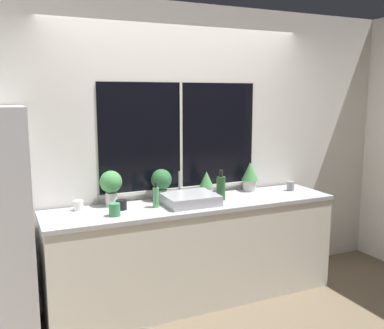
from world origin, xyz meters
TOP-DOWN VIEW (x-y plane):
  - ground_plane at (0.00, 0.00)m, footprint 14.00×14.00m
  - wall_back at (0.00, 0.65)m, footprint 8.00×0.09m
  - wall_right at (2.36, 1.50)m, footprint 0.06×7.00m
  - counter at (0.00, 0.29)m, footprint 2.65×0.60m
  - sink at (-0.06, 0.28)m, footprint 0.46×0.45m
  - potted_plant_far_left at (-0.70, 0.51)m, footprint 0.19×0.19m
  - potted_plant_center_left at (-0.24, 0.51)m, footprint 0.19×0.19m
  - potted_plant_center_right at (0.22, 0.51)m, footprint 0.13×0.13m
  - potted_plant_far_right at (0.71, 0.51)m, footprint 0.17×0.17m
  - soap_bottle at (-0.37, 0.29)m, footprint 0.05×0.05m
  - bottle_tall at (0.27, 0.30)m, footprint 0.08×0.08m
  - mug_grey at (1.09, 0.34)m, footprint 0.07×0.07m
  - mug_green at (-0.76, 0.17)m, footprint 0.09×0.09m
  - mug_black at (-0.66, 0.34)m, footprint 0.09×0.09m
  - mug_white at (-0.99, 0.46)m, footprint 0.08×0.08m

SIDE VIEW (x-z plane):
  - ground_plane at x=0.00m, z-range 0.00..0.00m
  - counter at x=0.00m, z-range 0.00..0.92m
  - mug_white at x=-0.99m, z-range 0.92..1.00m
  - mug_black at x=-0.66m, z-range 0.92..1.00m
  - sink at x=-0.06m, z-range 0.84..1.09m
  - mug_grey at x=1.09m, z-range 0.92..1.01m
  - mug_green at x=-0.76m, z-range 0.92..1.02m
  - soap_bottle at x=-0.37m, z-range 0.90..1.12m
  - bottle_tall at x=0.27m, z-range 0.90..1.17m
  - potted_plant_center_right at x=0.22m, z-range 0.93..1.16m
  - potted_plant_far_right at x=0.71m, z-range 0.93..1.23m
  - potted_plant_center_left at x=-0.24m, z-range 0.95..1.23m
  - potted_plant_far_left at x=-0.70m, z-range 0.95..1.26m
  - wall_right at x=2.36m, z-range 0.00..2.70m
  - wall_back at x=0.00m, z-range 0.00..2.70m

